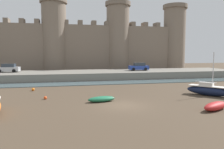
{
  "coord_description": "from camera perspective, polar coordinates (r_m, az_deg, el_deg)",
  "views": [
    {
      "loc": [
        -5.46,
        -20.15,
        5.08
      ],
      "look_at": [
        0.04,
        5.51,
        2.5
      ],
      "focal_mm": 35.0,
      "sensor_mm": 36.0,
      "label": 1
    }
  ],
  "objects": [
    {
      "name": "ground_plane",
      "position": [
        21.49,
        3.01,
        -8.07
      ],
      "size": [
        160.0,
        160.0,
        0.0
      ],
      "primitive_type": "plane",
      "color": "#4C3D2D"
    },
    {
      "name": "water_channel",
      "position": [
        36.94,
        -3.48,
        -2.22
      ],
      "size": [
        80.0,
        4.5,
        0.1
      ],
      "primitive_type": "cube",
      "color": "slate",
      "rests_on": "ground"
    },
    {
      "name": "quay_road",
      "position": [
        43.99,
        -4.9,
        -0.09
      ],
      "size": [
        59.67,
        10.0,
        1.45
      ],
      "primitive_type": "cube",
      "color": "slate",
      "rests_on": "ground"
    },
    {
      "name": "castle",
      "position": [
        55.72,
        -6.52,
        8.49
      ],
      "size": [
        54.15,
        6.49,
        20.99
      ],
      "color": "#7A6B5B",
      "rests_on": "ground"
    },
    {
      "name": "rowboat_midflat_right",
      "position": [
        22.97,
        -2.73,
        -6.38
      ],
      "size": [
        3.08,
        1.46,
        0.58
      ],
      "color": "#1E6B47",
      "rests_on": "ground"
    },
    {
      "name": "sailboat_foreground_left",
      "position": [
        28.69,
        24.14,
        -3.74
      ],
      "size": [
        4.52,
        5.04,
        5.19
      ],
      "color": "#141E3D",
      "rests_on": "ground"
    },
    {
      "name": "rowboat_midflat_left",
      "position": [
        21.73,
        25.43,
        -7.4
      ],
      "size": [
        3.37,
        2.29,
        0.75
      ],
      "color": "red",
      "rests_on": "ground"
    },
    {
      "name": "mooring_buoy_off_centre",
      "position": [
        31.33,
        -19.91,
        -3.67
      ],
      "size": [
        0.41,
        0.41,
        0.41
      ],
      "primitive_type": "sphere",
      "color": "orange",
      "rests_on": "ground"
    },
    {
      "name": "mooring_buoy_mid_mud",
      "position": [
        25.21,
        -17.03,
        -5.84
      ],
      "size": [
        0.36,
        0.36,
        0.36
      ],
      "primitive_type": "sphere",
      "color": "#E04C1E",
      "rests_on": "ground"
    },
    {
      "name": "car_quay_centre_east",
      "position": [
        45.92,
        -25.47,
        1.51
      ],
      "size": [
        4.21,
        2.1,
        1.62
      ],
      "color": "#B2B5B7",
      "rests_on": "quay_road"
    },
    {
      "name": "car_quay_west",
      "position": [
        46.0,
        7.0,
        2.02
      ],
      "size": [
        4.21,
        2.1,
        1.62
      ],
      "color": "#263F99",
      "rests_on": "quay_road"
    }
  ]
}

